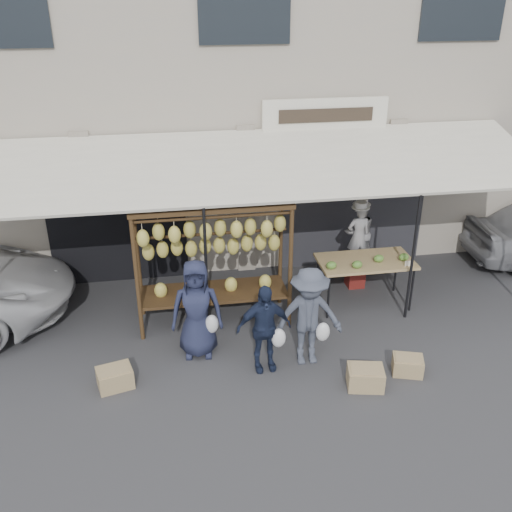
# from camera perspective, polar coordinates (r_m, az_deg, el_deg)

# --- Properties ---
(ground_plane) EXTENTS (90.00, 90.00, 0.00)m
(ground_plane) POSITION_cam_1_polar(r_m,az_deg,el_deg) (8.94, 2.50, -11.35)
(ground_plane) COLOR #2D2D30
(shophouse) EXTENTS (24.00, 6.15, 7.30)m
(shophouse) POSITION_cam_1_polar(r_m,az_deg,el_deg) (13.66, -3.10, 18.39)
(shophouse) COLOR #9E9587
(shophouse) RESTS_ON ground_plane
(awning) EXTENTS (10.00, 2.35, 2.92)m
(awning) POSITION_cam_1_polar(r_m,az_deg,el_deg) (9.79, 0.06, 9.02)
(awning) COLOR silver
(awning) RESTS_ON ground_plane
(banana_rack) EXTENTS (2.60, 0.90, 2.24)m
(banana_rack) POSITION_cam_1_polar(r_m,az_deg,el_deg) (9.38, -4.40, 1.65)
(banana_rack) COLOR #392414
(banana_rack) RESTS_ON ground_plane
(produce_table) EXTENTS (1.70, 0.90, 1.04)m
(produce_table) POSITION_cam_1_polar(r_m,az_deg,el_deg) (10.36, 10.93, -0.65)
(produce_table) COLOR #A48357
(produce_table) RESTS_ON ground_plane
(vendor_left) EXTENTS (0.46, 0.31, 1.22)m
(vendor_left) POSITION_cam_1_polar(r_m,az_deg,el_deg) (10.92, 10.19, 1.95)
(vendor_left) COLOR gray
(vendor_left) RESTS_ON stool_left
(vendor_right) EXTENTS (0.63, 0.51, 1.22)m
(vendor_right) POSITION_cam_1_polar(r_m,az_deg,el_deg) (11.12, 10.29, 2.33)
(vendor_right) COLOR gray
(vendor_right) RESTS_ON stool_right
(customer_left) EXTENTS (0.84, 0.59, 1.63)m
(customer_left) POSITION_cam_1_polar(r_m,az_deg,el_deg) (8.91, -5.95, -5.28)
(customer_left) COLOR #20253F
(customer_left) RESTS_ON ground_plane
(customer_mid) EXTENTS (0.86, 0.41, 1.43)m
(customer_mid) POSITION_cam_1_polar(r_m,az_deg,el_deg) (8.59, 0.78, -7.23)
(customer_mid) COLOR #1B243D
(customer_mid) RESTS_ON ground_plane
(customer_right) EXTENTS (1.05, 0.61, 1.62)m
(customer_right) POSITION_cam_1_polar(r_m,az_deg,el_deg) (8.72, 5.29, -6.09)
(customer_right) COLOR #414755
(customer_right) RESTS_ON ground_plane
(stool_left) EXTENTS (0.32, 0.32, 0.45)m
(stool_left) POSITION_cam_1_polar(r_m,az_deg,el_deg) (11.28, 9.87, -1.92)
(stool_left) COLOR maroon
(stool_left) RESTS_ON ground_plane
(stool_right) EXTENTS (0.35, 0.35, 0.44)m
(stool_right) POSITION_cam_1_polar(r_m,az_deg,el_deg) (11.47, 9.97, -1.48)
(stool_right) COLOR maroon
(stool_right) RESTS_ON ground_plane
(crate_near_a) EXTENTS (0.59, 0.49, 0.31)m
(crate_near_a) POSITION_cam_1_polar(r_m,az_deg,el_deg) (8.69, 10.88, -11.85)
(crate_near_a) COLOR tan
(crate_near_a) RESTS_ON ground_plane
(crate_near_b) EXTENTS (0.53, 0.46, 0.27)m
(crate_near_b) POSITION_cam_1_polar(r_m,az_deg,el_deg) (9.11, 14.92, -10.52)
(crate_near_b) COLOR tan
(crate_near_b) RESTS_ON ground_plane
(crate_far) EXTENTS (0.57, 0.49, 0.30)m
(crate_far) POSITION_cam_1_polar(r_m,az_deg,el_deg) (8.79, -13.92, -11.74)
(crate_far) COLOR tan
(crate_far) RESTS_ON ground_plane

